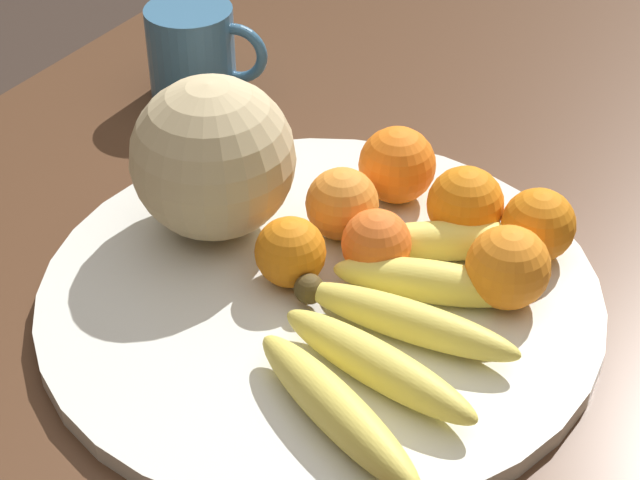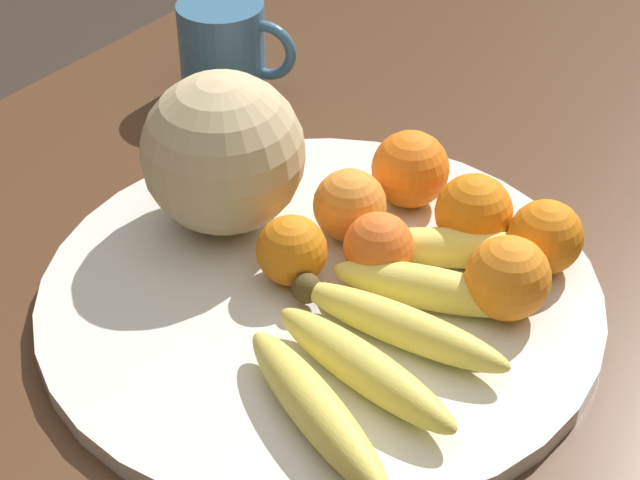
% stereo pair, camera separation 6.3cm
% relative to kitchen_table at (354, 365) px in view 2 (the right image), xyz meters
% --- Properties ---
extents(kitchen_table, '(1.53, 1.01, 0.77)m').
position_rel_kitchen_table_xyz_m(kitchen_table, '(0.00, 0.00, 0.00)').
color(kitchen_table, '#4C301E').
rests_on(kitchen_table, ground_plane).
extents(fruit_bowl, '(0.48, 0.48, 0.02)m').
position_rel_kitchen_table_xyz_m(fruit_bowl, '(0.03, -0.01, 0.10)').
color(fruit_bowl, silver).
rests_on(fruit_bowl, kitchen_table).
extents(melon, '(0.15, 0.15, 0.15)m').
position_rel_kitchen_table_xyz_m(melon, '(0.01, -0.14, 0.18)').
color(melon, '#C6B284').
rests_on(melon, fruit_bowl).
extents(banana_bunch, '(0.34, 0.20, 0.04)m').
position_rel_kitchen_table_xyz_m(banana_bunch, '(0.05, 0.07, 0.13)').
color(banana_bunch, '#473819').
rests_on(banana_bunch, fruit_bowl).
extents(orange_front_left, '(0.07, 0.07, 0.07)m').
position_rel_kitchen_table_xyz_m(orange_front_left, '(-0.09, 0.06, 0.14)').
color(orange_front_left, orange).
rests_on(orange_front_left, fruit_bowl).
extents(orange_front_right, '(0.07, 0.07, 0.07)m').
position_rel_kitchen_table_xyz_m(orange_front_right, '(-0.12, -0.02, 0.15)').
color(orange_front_right, orange).
rests_on(orange_front_right, fruit_bowl).
extents(orange_mid_center, '(0.06, 0.06, 0.06)m').
position_rel_kitchen_table_xyz_m(orange_mid_center, '(0.04, -0.04, 0.14)').
color(orange_mid_center, orange).
rests_on(orange_mid_center, fruit_bowl).
extents(orange_back_left, '(0.07, 0.07, 0.07)m').
position_rel_kitchen_table_xyz_m(orange_back_left, '(-0.04, -0.04, 0.14)').
color(orange_back_left, orange).
rests_on(orange_back_left, fruit_bowl).
extents(orange_back_right, '(0.07, 0.07, 0.07)m').
position_rel_kitchen_table_xyz_m(orange_back_right, '(-0.03, 0.13, 0.15)').
color(orange_back_right, orange).
rests_on(orange_back_right, fruit_bowl).
extents(orange_top_small, '(0.06, 0.06, 0.06)m').
position_rel_kitchen_table_xyz_m(orange_top_small, '(-0.01, 0.02, 0.14)').
color(orange_top_small, orange).
rests_on(orange_top_small, fruit_bowl).
extents(orange_side_extra, '(0.06, 0.06, 0.06)m').
position_rel_kitchen_table_xyz_m(orange_side_extra, '(-0.10, 0.12, 0.14)').
color(orange_side_extra, orange).
rests_on(orange_side_extra, fruit_bowl).
extents(ceramic_mug, '(0.10, 0.13, 0.10)m').
position_rel_kitchen_table_xyz_m(ceramic_mug, '(-0.20, -0.32, 0.14)').
color(ceramic_mug, '#386689').
rests_on(ceramic_mug, kitchen_table).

